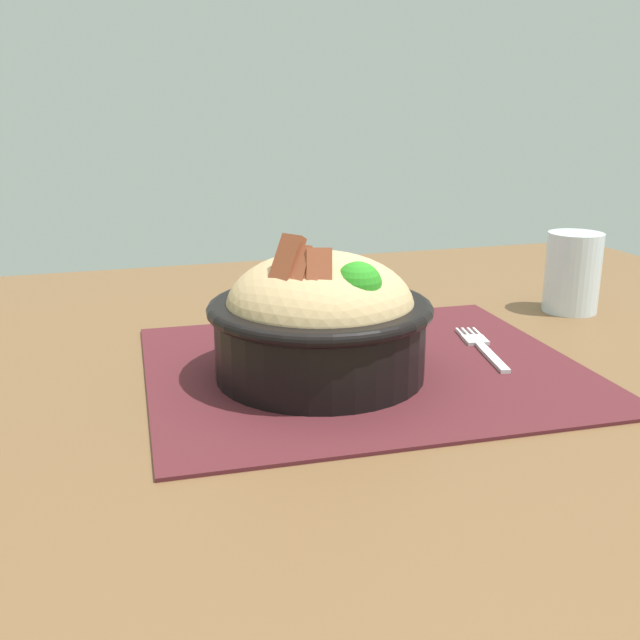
{
  "coord_description": "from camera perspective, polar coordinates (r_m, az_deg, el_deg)",
  "views": [
    {
      "loc": [
        -0.19,
        -0.59,
        0.94
      ],
      "look_at": [
        -0.02,
        -0.02,
        0.77
      ],
      "focal_mm": 40.85,
      "sensor_mm": 36.0,
      "label": 1
    }
  ],
  "objects": [
    {
      "name": "table",
      "position": [
        0.69,
        1.08,
        -8.59
      ],
      "size": [
        1.24,
        0.98,
        0.71
      ],
      "color": "brown",
      "rests_on": "ground_plane"
    },
    {
      "name": "placemat",
      "position": [
        0.66,
        3.43,
        -3.68
      ],
      "size": [
        0.4,
        0.35,
        0.0
      ],
      "primitive_type": "cube",
      "rotation": [
        0.0,
        0.0,
        -0.04
      ],
      "color": "#47191E",
      "rests_on": "table"
    },
    {
      "name": "bowl",
      "position": [
        0.62,
        0.03,
        0.03
      ],
      "size": [
        0.23,
        0.23,
        0.13
      ],
      "color": "black",
      "rests_on": "placemat"
    },
    {
      "name": "fork",
      "position": [
        0.73,
        12.54,
        -2.04
      ],
      "size": [
        0.04,
        0.13,
        0.0
      ],
      "color": "silver",
      "rests_on": "placemat"
    },
    {
      "name": "drinking_glass",
      "position": [
        0.89,
        19.14,
        3.17
      ],
      "size": [
        0.06,
        0.06,
        0.09
      ],
      "color": "silver",
      "rests_on": "table"
    }
  ]
}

